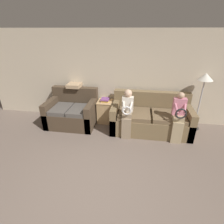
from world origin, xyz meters
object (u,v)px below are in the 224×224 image
at_px(child_left_seated, 127,112).
at_px(book_stack, 105,100).
at_px(floor_lamp, 205,82).
at_px(throw_pillow, 74,85).
at_px(couch_main, 150,118).
at_px(child_right_seated, 179,116).
at_px(side_shelf, 105,111).
at_px(couch_side, 72,113).

height_order(child_left_seated, book_stack, child_left_seated).
bearing_deg(floor_lamp, child_left_seated, -160.04).
distance_m(floor_lamp, throw_pillow, 3.46).
distance_m(couch_main, child_right_seated, 0.81).
relative_size(child_left_seated, floor_lamp, 0.79).
distance_m(couch_main, book_stack, 1.37).
distance_m(couch_main, floor_lamp, 1.61).
bearing_deg(side_shelf, child_left_seated, -45.84).
bearing_deg(floor_lamp, throw_pillow, 178.24).
bearing_deg(couch_side, throw_pillow, 90.89).
relative_size(child_right_seated, floor_lamp, 0.79).
xyz_separation_m(child_left_seated, book_stack, (-0.69, 0.71, -0.01)).
xyz_separation_m(couch_main, floor_lamp, (1.24, 0.25, 0.99)).
distance_m(couch_side, side_shelf, 0.95).
bearing_deg(book_stack, side_shelf, -88.08).
bearing_deg(couch_side, child_left_seated, -14.99).
bearing_deg(child_right_seated, couch_main, 144.77).
xyz_separation_m(child_left_seated, throw_pillow, (-1.60, 0.78, 0.36)).
bearing_deg(side_shelf, couch_side, -163.05).
relative_size(side_shelf, throw_pillow, 1.70).
relative_size(book_stack, throw_pillow, 0.72).
distance_m(couch_main, couch_side, 2.20).
bearing_deg(book_stack, throw_pillow, 176.01).
bearing_deg(floor_lamp, side_shelf, 179.23).
distance_m(child_left_seated, book_stack, 0.99).
xyz_separation_m(couch_main, side_shelf, (-1.29, 0.28, -0.01)).
distance_m(couch_side, throw_pillow, 0.78).
bearing_deg(couch_main, book_stack, 167.26).
height_order(couch_main, child_left_seated, child_left_seated).
relative_size(side_shelf, floor_lamp, 0.42).
height_order(floor_lamp, throw_pillow, floor_lamp).
height_order(child_left_seated, floor_lamp, floor_lamp).
height_order(couch_main, couch_side, couch_side).
relative_size(child_left_seated, throw_pillow, 3.24).
relative_size(child_left_seated, side_shelf, 1.91).
xyz_separation_m(child_left_seated, floor_lamp, (1.85, 0.67, 0.64)).
xyz_separation_m(couch_main, couch_side, (-2.20, 0.01, 0.00)).
xyz_separation_m(side_shelf, book_stack, (-0.00, 0.01, 0.35)).
height_order(couch_side, child_right_seated, child_right_seated).
relative_size(couch_main, child_right_seated, 1.69).
bearing_deg(couch_side, side_shelf, 16.95).
relative_size(child_right_seated, side_shelf, 1.90).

